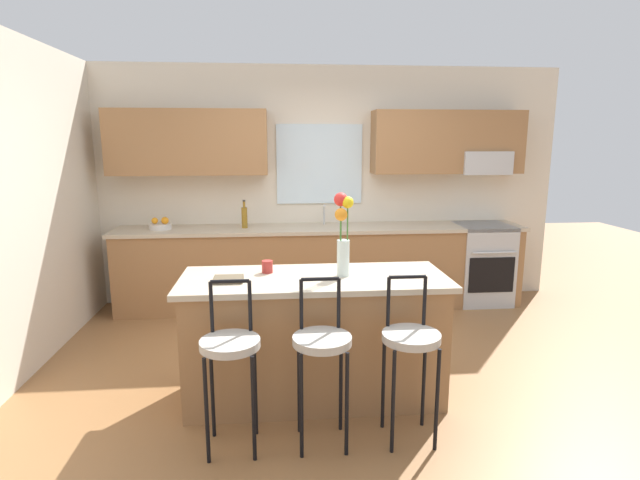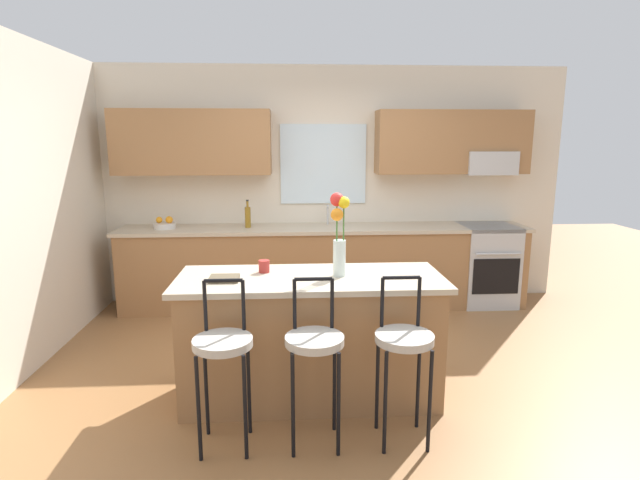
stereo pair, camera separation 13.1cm
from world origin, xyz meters
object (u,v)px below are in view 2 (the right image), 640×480
(kitchen_island, at_px, (311,337))
(bar_stool_far, at_px, (404,345))
(bar_stool_middle, at_px, (314,347))
(fruit_bowl_oranges, at_px, (165,225))
(bar_stool_near, at_px, (223,350))
(flower_vase, at_px, (339,232))
(cookbook, at_px, (224,278))
(bottle_olive_oil, at_px, (248,217))
(oven_range, at_px, (486,265))
(mug_ceramic, at_px, (264,266))

(kitchen_island, height_order, bar_stool_far, bar_stool_far)
(bar_stool_middle, bearing_deg, fruit_bowl_oranges, 119.86)
(bar_stool_near, xyz_separation_m, flower_vase, (0.75, 0.59, 0.61))
(bar_stool_far, height_order, cookbook, bar_stool_far)
(kitchen_island, bearing_deg, fruit_bowl_oranges, 126.36)
(kitchen_island, xyz_separation_m, bar_stool_near, (-0.55, -0.58, 0.17))
(bar_stool_near, bearing_deg, bottle_olive_oil, 91.24)
(bar_stool_near, xyz_separation_m, bar_stool_middle, (0.55, 0.00, 0.00))
(oven_range, relative_size, bar_stool_middle, 0.88)
(oven_range, xyz_separation_m, fruit_bowl_oranges, (-3.63, 0.02, 0.50))
(bar_stool_near, xyz_separation_m, fruit_bowl_oranges, (-0.97, 2.64, 0.33))
(oven_range, relative_size, kitchen_island, 0.49)
(flower_vase, relative_size, fruit_bowl_oranges, 2.47)
(kitchen_island, bearing_deg, bottle_olive_oil, 106.41)
(bar_stool_middle, height_order, fruit_bowl_oranges, fruit_bowl_oranges)
(bottle_olive_oil, bearing_deg, flower_vase, -68.50)
(bar_stool_far, relative_size, cookbook, 5.21)
(bar_stool_near, distance_m, cookbook, 0.59)
(cookbook, height_order, fruit_bowl_oranges, fruit_bowl_oranges)
(flower_vase, xyz_separation_m, fruit_bowl_oranges, (-1.72, 2.06, -0.28))
(bar_stool_far, bearing_deg, flower_vase, 120.63)
(flower_vase, xyz_separation_m, mug_ceramic, (-0.54, 0.13, -0.28))
(cookbook, distance_m, bottle_olive_oil, 2.14)
(mug_ceramic, bearing_deg, cookbook, -141.44)
(kitchen_island, bearing_deg, mug_ceramic, 157.85)
(bar_stool_near, height_order, mug_ceramic, bar_stool_near)
(kitchen_island, bearing_deg, bar_stool_far, -46.61)
(mug_ceramic, bearing_deg, fruit_bowl_oranges, 121.59)
(flower_vase, distance_m, bottle_olive_oil, 2.22)
(bar_stool_middle, relative_size, fruit_bowl_oranges, 4.34)
(kitchen_island, xyz_separation_m, fruit_bowl_oranges, (-1.52, 2.06, 0.50))
(bar_stool_middle, xyz_separation_m, flower_vase, (0.20, 0.59, 0.61))
(bar_stool_far, height_order, bottle_olive_oil, bottle_olive_oil)
(bottle_olive_oil, bearing_deg, fruit_bowl_oranges, -180.00)
(mug_ceramic, xyz_separation_m, cookbook, (-0.26, -0.21, -0.03))
(bar_stool_near, height_order, fruit_bowl_oranges, fruit_bowl_oranges)
(oven_range, distance_m, bottle_olive_oil, 2.79)
(mug_ceramic, height_order, cookbook, mug_ceramic)
(bar_stool_near, bearing_deg, mug_ceramic, 73.19)
(kitchen_island, distance_m, bar_stool_far, 0.82)
(flower_vase, height_order, cookbook, flower_vase)
(bar_stool_near, relative_size, bottle_olive_oil, 3.37)
(bar_stool_far, relative_size, fruit_bowl_oranges, 4.34)
(bar_stool_far, xyz_separation_m, flower_vase, (-0.35, 0.59, 0.61))
(fruit_bowl_oranges, bearing_deg, kitchen_island, -53.64)
(oven_range, relative_size, flower_vase, 1.55)
(flower_vase, bearing_deg, mug_ceramic, 166.20)
(oven_range, xyz_separation_m, bar_stool_far, (-1.57, -2.62, 0.18))
(fruit_bowl_oranges, bearing_deg, bar_stool_near, -69.90)
(bar_stool_middle, distance_m, bar_stool_far, 0.55)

